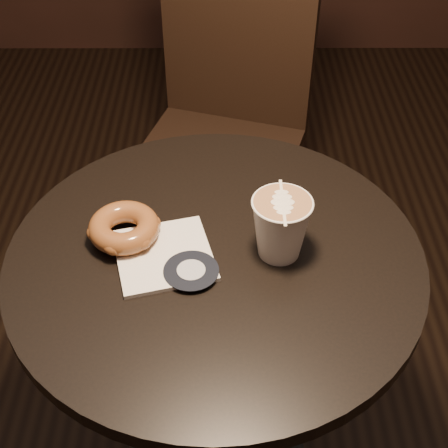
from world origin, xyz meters
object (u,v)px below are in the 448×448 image
Objects in this scene: chair at (228,102)px; latte_cup at (281,228)px; cafe_table at (216,327)px; pastry_bag at (164,255)px; doughnut at (124,227)px.

latte_cup is at bearing -66.61° from chair.
pastry_bag is (-0.08, -0.01, 0.20)m from cafe_table.
latte_cup is (0.11, -0.00, 0.25)m from cafe_table.
doughnut is (-0.15, 0.03, 0.23)m from cafe_table.
cafe_table is at bearing -6.26° from pastry_bag.
chair reaches higher than cafe_table.
latte_cup is (0.26, -0.03, 0.03)m from doughnut.
doughnut is at bearing -86.86° from chair.
doughnut is (-0.07, 0.04, 0.02)m from pastry_bag.
pastry_bag is at bearing -171.68° from cafe_table.
cafe_table is 0.74m from chair.
doughnut is (-0.18, -0.71, 0.19)m from chair.
pastry_bag is 0.20m from latte_cup.
doughnut is at bearing 133.59° from pastry_bag.
latte_cup reaches higher than pastry_bag.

